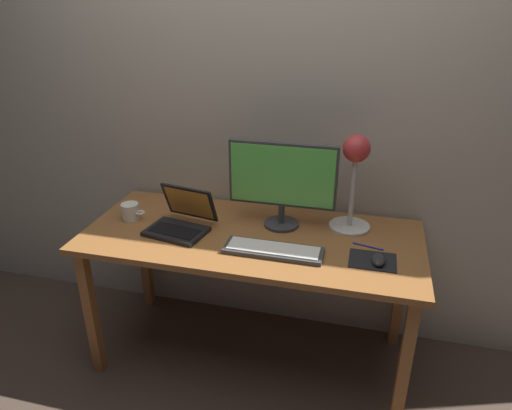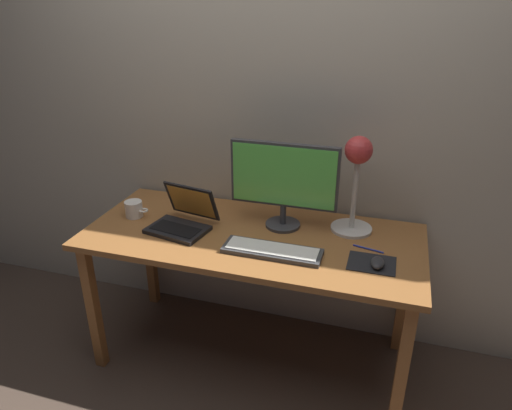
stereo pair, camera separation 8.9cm
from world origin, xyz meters
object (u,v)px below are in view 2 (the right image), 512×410
object	(u,v)px
desk_lamp	(357,170)
pen	(368,249)
monitor	(284,180)
coffee_mug	(134,209)
keyboard_main	(272,250)
mouse	(377,263)
laptop	(184,216)

from	to	relation	value
desk_lamp	pen	world-z (taller)	desk_lamp
monitor	pen	size ratio (longest dim) A/B	3.69
desk_lamp	coffee_mug	bearing A→B (deg)	-170.90
keyboard_main	coffee_mug	size ratio (longest dim) A/B	3.58
monitor	mouse	xyz separation A→B (m)	(0.47, -0.25, -0.23)
desk_lamp	pen	size ratio (longest dim) A/B	3.34
laptop	coffee_mug	xyz separation A→B (m)	(-0.29, 0.03, -0.02)
desk_lamp	laptop	bearing A→B (deg)	-165.70
monitor	laptop	xyz separation A→B (m)	(-0.46, -0.14, -0.19)
monitor	laptop	world-z (taller)	monitor
laptop	pen	size ratio (longest dim) A/B	2.28
laptop	mouse	size ratio (longest dim) A/B	3.33
pen	monitor	bearing A→B (deg)	164.96
laptop	coffee_mug	world-z (taller)	laptop
coffee_mug	pen	size ratio (longest dim) A/B	0.88
coffee_mug	laptop	bearing A→B (deg)	-5.37
laptop	coffee_mug	bearing A→B (deg)	174.63
keyboard_main	desk_lamp	distance (m)	0.54
laptop	desk_lamp	size ratio (longest dim) A/B	0.68
desk_lamp	mouse	bearing A→B (deg)	-65.03
monitor	keyboard_main	world-z (taller)	monitor
keyboard_main	coffee_mug	xyz separation A→B (m)	(-0.77, 0.15, 0.03)
laptop	pen	bearing A→B (deg)	1.98
keyboard_main	mouse	size ratio (longest dim) A/B	4.59
monitor	desk_lamp	world-z (taller)	desk_lamp
coffee_mug	desk_lamp	bearing A→B (deg)	9.10
mouse	pen	distance (m)	0.14
monitor	mouse	size ratio (longest dim) A/B	5.38
desk_lamp	coffee_mug	size ratio (longest dim) A/B	3.80
desk_lamp	mouse	world-z (taller)	desk_lamp
monitor	keyboard_main	xyz separation A→B (m)	(0.02, -0.27, -0.23)
keyboard_main	desk_lamp	xyz separation A→B (m)	(0.31, 0.32, 0.30)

